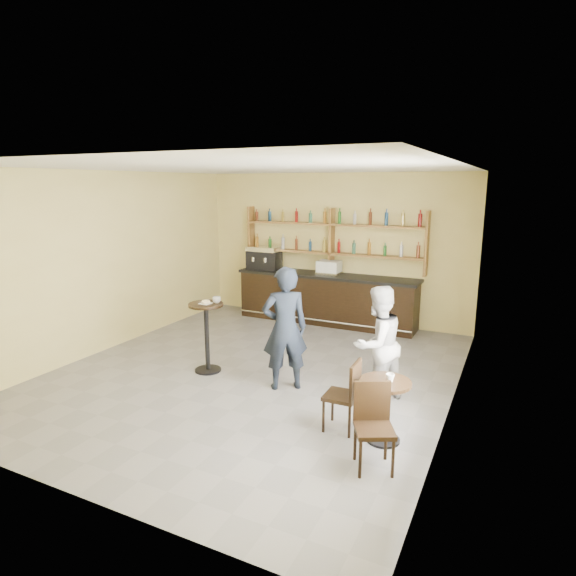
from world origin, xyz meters
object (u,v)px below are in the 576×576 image
at_px(espresso_machine, 264,258).
at_px(bar_counter, 326,298).
at_px(pastry_case, 329,268).
at_px(cafe_table, 384,411).
at_px(man_main, 285,328).
at_px(chair_west, 341,395).
at_px(pedestal_table, 207,338).
at_px(chair_south, 374,429).
at_px(patron_second, 378,344).

bearing_deg(espresso_machine, bar_counter, -5.52).
relative_size(pastry_case, cafe_table, 0.64).
xyz_separation_m(man_main, cafe_table, (1.72, -0.86, -0.54)).
bearing_deg(bar_counter, chair_west, -66.38).
relative_size(bar_counter, pedestal_table, 3.52).
height_order(cafe_table, chair_west, chair_west).
bearing_deg(chair_south, bar_counter, 89.67).
relative_size(espresso_machine, pastry_case, 1.47).
bearing_deg(bar_counter, chair_south, -63.38).
relative_size(chair_west, chair_south, 0.98).
distance_m(cafe_table, patron_second, 1.21).
bearing_deg(man_main, chair_west, 109.97).
bearing_deg(espresso_machine, patron_second, -48.21).
bearing_deg(chair_south, chair_west, 105.75).
relative_size(espresso_machine, patron_second, 0.44).
relative_size(cafe_table, patron_second, 0.46).
bearing_deg(pastry_case, bar_counter, -174.72).
height_order(espresso_machine, man_main, man_main).
bearing_deg(espresso_machine, pedestal_table, -82.07).
relative_size(bar_counter, chair_south, 4.32).
height_order(pastry_case, patron_second, patron_second).
height_order(bar_counter, patron_second, patron_second).
bearing_deg(chair_south, pastry_case, 89.19).
bearing_deg(pedestal_table, man_main, -1.41).
distance_m(man_main, chair_west, 1.50).
bearing_deg(cafe_table, bar_counter, 119.21).
bearing_deg(chair_west, pedestal_table, -109.31).
bearing_deg(pastry_case, man_main, -74.00).
xyz_separation_m(pedestal_table, cafe_table, (3.12, -0.90, -0.19)).
relative_size(pastry_case, chair_south, 0.53).
bearing_deg(cafe_table, chair_west, 174.81).
bearing_deg(patron_second, man_main, -51.17).
relative_size(bar_counter, cafe_table, 5.26).
distance_m(bar_counter, chair_west, 4.68).
distance_m(pastry_case, chair_south, 5.55).
relative_size(pastry_case, pedestal_table, 0.43).
distance_m(bar_counter, pedestal_table, 3.51).
bearing_deg(pedestal_table, patron_second, 3.32).
xyz_separation_m(bar_counter, pastry_case, (0.05, 0.00, 0.68)).
relative_size(espresso_machine, cafe_table, 0.95).
xyz_separation_m(espresso_machine, chair_south, (4.00, -4.94, -0.87)).
xyz_separation_m(bar_counter, espresso_machine, (-1.52, 0.00, 0.79)).
relative_size(pedestal_table, cafe_table, 1.49).
distance_m(espresso_machine, cafe_table, 5.94).
distance_m(bar_counter, pastry_case, 0.69).
height_order(pedestal_table, cafe_table, pedestal_table).
bearing_deg(man_main, espresso_machine, -92.45).
distance_m(espresso_machine, pastry_case, 1.58).
xyz_separation_m(pedestal_table, man_main, (1.41, -0.03, 0.35)).
relative_size(pedestal_table, chair_south, 1.23).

